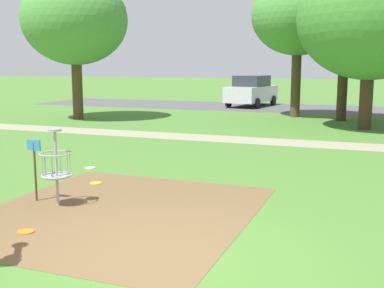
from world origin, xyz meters
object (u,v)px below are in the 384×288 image
object	(u,v)px
frisbee_far_right	(90,168)
tree_mid_right	(75,20)
frisbee_by_tee	(26,232)
tree_mid_center	(298,16)
tree_far_left	(371,18)
tree_mid_left	(346,22)
parked_car_leftmost	(252,91)
frisbee_far_left	(96,183)
disc_golf_basket	(54,164)

from	to	relation	value
frisbee_far_right	tree_mid_right	size ratio (longest dim) A/B	0.04
frisbee_by_tee	tree_mid_center	bearing A→B (deg)	86.15
tree_far_left	tree_mid_left	bearing A→B (deg)	110.68
frisbee_far_right	parked_car_leftmost	world-z (taller)	parked_car_leftmost
frisbee_by_tee	tree_mid_center	distance (m)	18.54
tree_mid_right	tree_far_left	bearing A→B (deg)	3.60
frisbee_by_tee	frisbee_far_left	world-z (taller)	same
tree_far_left	parked_car_leftmost	size ratio (longest dim) A/B	1.48
tree_mid_left	tree_mid_right	xyz separation A→B (m)	(-11.45, -3.65, 0.15)
disc_golf_basket	parked_car_leftmost	distance (m)	21.68
disc_golf_basket	frisbee_far_right	distance (m)	3.20
frisbee_far_right	tree_mid_left	size ratio (longest dim) A/B	0.04
tree_mid_right	tree_far_left	xyz separation A→B (m)	(12.52, 0.79, -0.24)
tree_mid_right	tree_far_left	size ratio (longest dim) A/B	0.99
tree_far_left	parked_car_leftmost	xyz separation A→B (m)	(-6.68, 8.78, -3.30)
frisbee_far_left	tree_mid_left	xyz separation A→B (m)	(4.03, 14.08, 4.31)
frisbee_far_left	tree_mid_right	distance (m)	13.55
frisbee_far_left	frisbee_far_right	size ratio (longest dim) A/B	1.01
tree_mid_center	tree_far_left	size ratio (longest dim) A/B	1.01
parked_car_leftmost	frisbee_by_tee	bearing A→B (deg)	-84.52
frisbee_by_tee	tree_mid_right	xyz separation A→B (m)	(-8.05, 13.43, 4.46)
disc_golf_basket	tree_mid_left	world-z (taller)	tree_mid_left
tree_mid_right	parked_car_leftmost	xyz separation A→B (m)	(5.85, 9.57, -3.54)
tree_mid_left	disc_golf_basket	bearing A→B (deg)	-103.86
tree_mid_left	frisbee_by_tee	bearing A→B (deg)	-101.24
tree_mid_left	tree_mid_center	world-z (taller)	tree_mid_center
tree_mid_left	tree_far_left	distance (m)	3.05
tree_mid_center	parked_car_leftmost	bearing A→B (deg)	123.71
tree_far_left	frisbee_far_right	bearing A→B (deg)	-121.46
frisbee_far_left	parked_car_leftmost	xyz separation A→B (m)	(-1.57, 20.00, 0.91)
disc_golf_basket	tree_far_left	size ratio (longest dim) A/B	0.21
frisbee_by_tee	tree_mid_right	distance (m)	16.28
disc_golf_basket	tree_mid_left	bearing A→B (deg)	76.14
disc_golf_basket	tree_far_left	distance (m)	14.18
disc_golf_basket	frisbee_far_right	world-z (taller)	disc_golf_basket
parked_car_leftmost	tree_mid_left	bearing A→B (deg)	-46.59
tree_far_left	tree_mid_center	bearing A→B (deg)	131.72
frisbee_by_tee	tree_mid_left	world-z (taller)	tree_mid_left
frisbee_by_tee	parked_car_leftmost	world-z (taller)	parked_car_leftmost
frisbee_far_right	tree_mid_left	bearing A→B (deg)	68.66
frisbee_far_right	tree_mid_center	world-z (taller)	tree_mid_center
frisbee_far_left	frisbee_by_tee	bearing A→B (deg)	-78.01
frisbee_by_tee	parked_car_leftmost	bearing A→B (deg)	95.48
frisbee_far_left	frisbee_far_right	bearing A→B (deg)	126.71
tree_mid_left	tree_mid_center	bearing A→B (deg)	159.73
tree_mid_right	tree_far_left	distance (m)	12.55
tree_mid_center	parked_car_leftmost	xyz separation A→B (m)	(-3.41, 5.11, -3.81)
tree_mid_center	tree_mid_right	xyz separation A→B (m)	(-9.26, -4.45, -0.27)
disc_golf_basket	frisbee_by_tee	bearing A→B (deg)	-71.03
frisbee_far_right	tree_far_left	xyz separation A→B (m)	(6.07, 9.93, 4.21)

